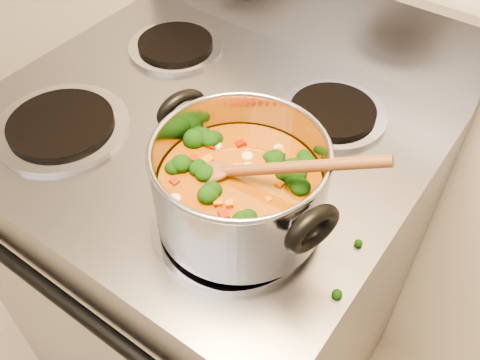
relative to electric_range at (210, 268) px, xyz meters
name	(u,v)px	position (x,y,z in m)	size (l,w,h in m)	color
electric_range	(210,268)	(0.00, 0.00, 0.00)	(0.76, 0.69, 1.08)	gray
stockpot	(240,187)	(0.19, -0.14, 0.53)	(0.30, 0.24, 0.14)	#9A9AA1
wooden_spoon	(250,170)	(0.20, -0.13, 0.57)	(0.26, 0.12, 0.11)	brown
cooktop_crumbs	(212,226)	(0.16, -0.17, 0.46)	(0.25, 0.31, 0.01)	black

